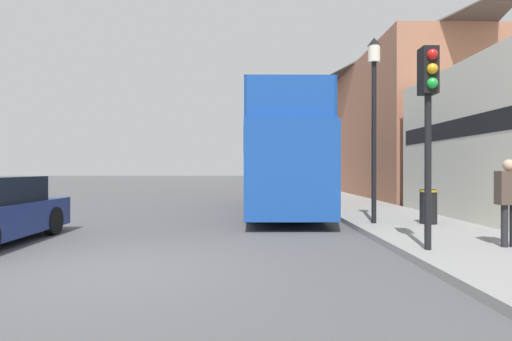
{
  "coord_description": "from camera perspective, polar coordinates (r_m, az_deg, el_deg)",
  "views": [
    {
      "loc": [
        2.12,
        -6.31,
        1.6
      ],
      "look_at": [
        2.38,
        7.95,
        1.56
      ],
      "focal_mm": 28.0,
      "sensor_mm": 36.0,
      "label": 1
    }
  ],
  "objects": [
    {
      "name": "traffic_signal",
      "position": [
        7.97,
        23.44,
        9.05
      ],
      "size": [
        0.28,
        0.42,
        3.67
      ],
      "color": "black",
      "rests_on": "sidewalk"
    },
    {
      "name": "sidewalk",
      "position": [
        24.76,
        9.3,
        -3.38
      ],
      "size": [
        3.29,
        108.0,
        0.14
      ],
      "color": "gray",
      "rests_on": "ground_plane"
    },
    {
      "name": "brick_terrace_rear",
      "position": [
        28.78,
        17.49,
        6.94
      ],
      "size": [
        6.0,
        21.67,
        9.99
      ],
      "color": "#9E664C",
      "rests_on": "ground_plane"
    },
    {
      "name": "litter_bin",
      "position": [
        11.71,
        23.4,
        -4.6
      ],
      "size": [
        0.48,
        0.48,
        0.92
      ],
      "color": "black",
      "rests_on": "sidewalk"
    },
    {
      "name": "lamp_post_nearest",
      "position": [
        11.47,
        16.51,
        10.14
      ],
      "size": [
        0.35,
        0.35,
        5.04
      ],
      "color": "black",
      "rests_on": "sidewalk"
    },
    {
      "name": "lamp_post_second",
      "position": [
        19.4,
        8.71,
        5.47
      ],
      "size": [
        0.35,
        0.35,
        4.72
      ],
      "color": "black",
      "rests_on": "sidewalk"
    },
    {
      "name": "tour_bus",
      "position": [
        15.36,
        3.26,
        1.11
      ],
      "size": [
        2.58,
        10.54,
        4.07
      ],
      "rotation": [
        0.0,
        0.0,
        -0.01
      ],
      "color": "#19479E",
      "rests_on": "ground_plane"
    },
    {
      "name": "pedestrian_nearest",
      "position": [
        8.88,
        32.42,
        -2.88
      ],
      "size": [
        0.43,
        0.24,
        1.65
      ],
      "color": "#232328",
      "rests_on": "sidewalk"
    },
    {
      "name": "parked_car_ahead_of_bus",
      "position": [
        23.97,
        2.87,
        -2.1
      ],
      "size": [
        2.04,
        4.47,
        1.38
      ],
      "rotation": [
        0.0,
        0.0,
        0.05
      ],
      "color": "silver",
      "rests_on": "ground_plane"
    },
    {
      "name": "ground_plane",
      "position": [
        27.44,
        -5.48,
        -3.18
      ],
      "size": [
        144.0,
        144.0,
        0.0
      ],
      "primitive_type": "plane",
      "color": "#4C4C4F"
    }
  ]
}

